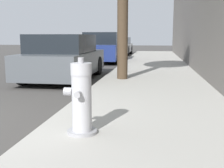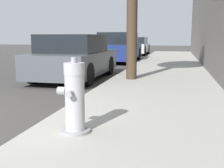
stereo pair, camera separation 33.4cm
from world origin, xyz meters
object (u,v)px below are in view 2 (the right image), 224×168
Objects in this scene: parked_car_near at (75,58)px; parked_car_far at (135,46)px; fire_hydrant at (75,99)px; parked_car_mid at (119,48)px.

parked_car_far is at bearing 89.83° from parked_car_near.
fire_hydrant is 0.24× the size of parked_car_near.
parked_car_far is (-0.09, 6.02, -0.10)m from parked_car_mid.
fire_hydrant is at bearing -81.08° from parked_car_mid.
parked_car_far is (0.04, 12.24, -0.02)m from parked_car_near.
parked_car_far reaches higher than fire_hydrant.
parked_car_mid is at bearing -89.19° from parked_car_far.
parked_car_mid is (0.12, 6.22, 0.07)m from parked_car_near.
parked_car_near is at bearing 110.52° from fire_hydrant.
parked_car_near is at bearing -91.11° from parked_car_mid.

